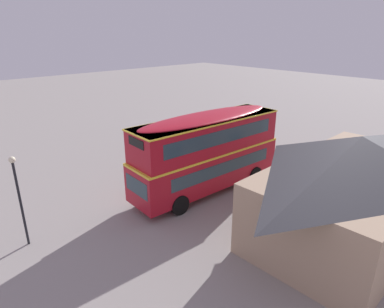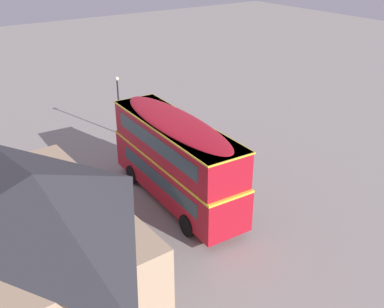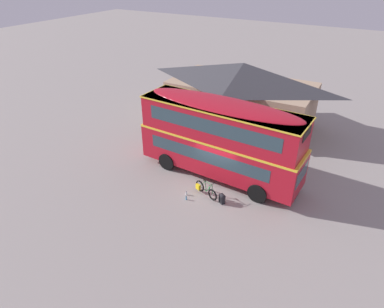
# 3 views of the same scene
# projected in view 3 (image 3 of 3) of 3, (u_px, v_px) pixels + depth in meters

# --- Properties ---
(ground_plane) EXTENTS (120.00, 120.00, 0.00)m
(ground_plane) POSITION_uv_depth(u_px,v_px,m) (215.00, 184.00, 19.72)
(ground_plane) COLOR gray
(double_decker_bus) EXTENTS (9.93, 2.99, 4.79)m
(double_decker_bus) POSITION_uv_depth(u_px,v_px,m) (220.00, 136.00, 19.30)
(double_decker_bus) COLOR black
(double_decker_bus) RESTS_ON ground
(touring_bicycle) EXTENTS (1.66, 0.74, 1.02)m
(touring_bicycle) POSITION_uv_depth(u_px,v_px,m) (205.00, 189.00, 18.65)
(touring_bicycle) COLOR black
(touring_bicycle) RESTS_ON ground
(backpack_on_ground) EXTENTS (0.39, 0.37, 0.57)m
(backpack_on_ground) POSITION_uv_depth(u_px,v_px,m) (222.00, 198.00, 18.07)
(backpack_on_ground) COLOR black
(backpack_on_ground) RESTS_ON ground
(water_bottle_blue_sports) EXTENTS (0.07, 0.07, 0.24)m
(water_bottle_blue_sports) POSITION_uv_depth(u_px,v_px,m) (186.00, 198.00, 18.40)
(water_bottle_blue_sports) COLOR #338CBF
(water_bottle_blue_sports) RESTS_ON ground
(water_bottle_clear_plastic) EXTENTS (0.08, 0.08, 0.23)m
(water_bottle_clear_plastic) POSITION_uv_depth(u_px,v_px,m) (186.00, 193.00, 18.78)
(water_bottle_clear_plastic) COLOR silver
(water_bottle_clear_plastic) RESTS_ON ground
(pub_building) EXTENTS (11.30, 6.31, 4.86)m
(pub_building) POSITION_uv_depth(u_px,v_px,m) (242.00, 93.00, 25.99)
(pub_building) COLOR tan
(pub_building) RESTS_ON ground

